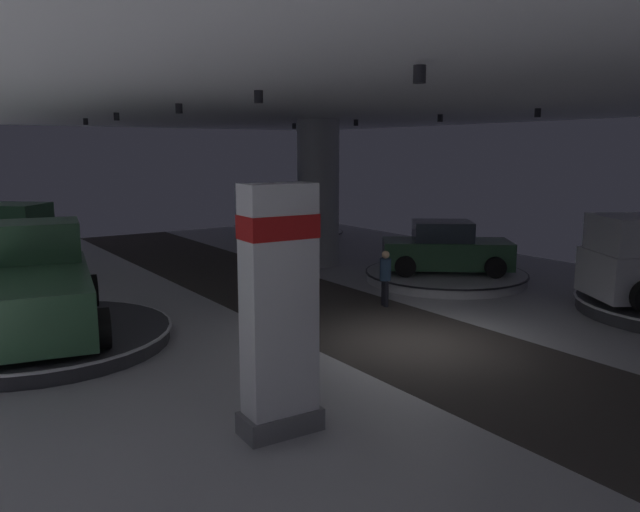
# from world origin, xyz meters

# --- Properties ---
(ground) EXTENTS (24.00, 44.00, 0.06)m
(ground) POSITION_xyz_m (0.00, 0.00, -0.02)
(ground) COLOR #B2B2B7
(ceiling_with_spotlights) EXTENTS (24.00, 44.00, 0.39)m
(ceiling_with_spotlights) POSITION_xyz_m (0.00, -0.00, 5.55)
(ceiling_with_spotlights) COLOR silver
(column_right) EXTENTS (1.58, 1.58, 5.50)m
(column_right) POSITION_xyz_m (3.65, 9.41, 2.75)
(column_right) COLOR #ADADB2
(column_right) RESTS_ON ground
(brand_sign_pylon) EXTENTS (1.29, 0.70, 3.90)m
(brand_sign_pylon) POSITION_xyz_m (-4.92, -2.13, 2.02)
(brand_sign_pylon) COLOR slate
(brand_sign_pylon) RESTS_ON ground
(display_platform_mid_left) EXTENTS (5.68, 5.68, 0.36)m
(display_platform_mid_left) POSITION_xyz_m (-7.14, 4.62, 0.20)
(display_platform_mid_left) COLOR #333338
(display_platform_mid_left) RESTS_ON ground
(pickup_truck_mid_left) EXTENTS (3.46, 5.61, 2.30)m
(pickup_truck_mid_left) POSITION_xyz_m (-7.07, 4.93, 1.29)
(pickup_truck_mid_left) COLOR #2D5638
(pickup_truck_mid_left) RESTS_ON display_platform_mid_left
(display_platform_mid_right) EXTENTS (5.40, 5.40, 0.33)m
(display_platform_mid_right) POSITION_xyz_m (5.47, 4.47, 0.18)
(display_platform_mid_right) COLOR #B7B7BC
(display_platform_mid_right) RESTS_ON ground
(display_car_mid_right) EXTENTS (4.42, 4.00, 1.71)m
(display_car_mid_right) POSITION_xyz_m (5.45, 4.49, 1.09)
(display_car_mid_right) COLOR #2D5638
(display_car_mid_right) RESTS_ON display_platform_mid_right
(display_platform_deep_left) EXTENTS (4.70, 4.70, 0.26)m
(display_platform_deep_left) POSITION_xyz_m (-5.91, 17.13, 0.14)
(display_platform_deep_left) COLOR #333338
(display_platform_deep_left) RESTS_ON ground
(display_car_deep_left) EXTENTS (2.86, 4.47, 1.71)m
(display_car_deep_left) POSITION_xyz_m (-5.90, 17.16, 1.02)
(display_car_deep_left) COLOR silver
(display_car_deep_left) RESTS_ON display_platform_deep_left
(display_platform_deep_right) EXTENTS (4.94, 4.94, 0.31)m
(display_platform_deep_right) POSITION_xyz_m (6.85, 16.32, 0.17)
(display_platform_deep_right) COLOR #B7B7BC
(display_platform_deep_right) RESTS_ON ground
(display_car_deep_right) EXTENTS (2.81, 4.45, 1.71)m
(display_car_deep_right) POSITION_xyz_m (6.85, 16.29, 1.07)
(display_car_deep_right) COLOR silver
(display_car_deep_right) RESTS_ON display_platform_deep_right
(visitor_walking_near) EXTENTS (0.32, 0.32, 1.59)m
(visitor_walking_near) POSITION_xyz_m (1.59, 3.03, 0.91)
(visitor_walking_near) COLOR black
(visitor_walking_near) RESTS_ON ground
(visitor_walking_far) EXTENTS (0.32, 0.32, 1.59)m
(visitor_walking_far) POSITION_xyz_m (-0.65, 3.36, 0.91)
(visitor_walking_far) COLOR black
(visitor_walking_far) RESTS_ON ground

